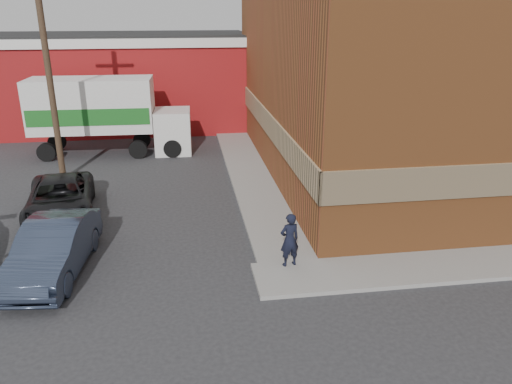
{
  "coord_description": "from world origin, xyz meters",
  "views": [
    {
      "loc": [
        -2.23,
        -12.63,
        7.0
      ],
      "look_at": [
        -0.03,
        2.11,
        1.52
      ],
      "focal_mm": 35.0,
      "sensor_mm": 36.0,
      "label": 1
    }
  ],
  "objects_px": {
    "utility_pole": "(48,68)",
    "brick_building": "(421,64)",
    "warehouse": "(120,80)",
    "sedan": "(53,249)",
    "box_truck": "(108,111)",
    "suv_a": "(60,198)",
    "man": "(290,240)"
  },
  "relations": [
    {
      "from": "sedan",
      "to": "suv_a",
      "type": "distance_m",
      "value": 4.3
    },
    {
      "from": "brick_building",
      "to": "suv_a",
      "type": "distance_m",
      "value": 16.26
    },
    {
      "from": "man",
      "to": "box_truck",
      "type": "distance_m",
      "value": 14.74
    },
    {
      "from": "brick_building",
      "to": "man",
      "type": "relative_size",
      "value": 11.54
    },
    {
      "from": "brick_building",
      "to": "sedan",
      "type": "height_order",
      "value": "brick_building"
    },
    {
      "from": "sedan",
      "to": "suv_a",
      "type": "xyz_separation_m",
      "value": [
        -0.71,
        4.24,
        -0.07
      ]
    },
    {
      "from": "sedan",
      "to": "warehouse",
      "type": "bearing_deg",
      "value": 95.97
    },
    {
      "from": "utility_pole",
      "to": "brick_building",
      "type": "bearing_deg",
      "value": -0.02
    },
    {
      "from": "warehouse",
      "to": "box_truck",
      "type": "distance_m",
      "value": 7.09
    },
    {
      "from": "brick_building",
      "to": "man",
      "type": "bearing_deg",
      "value": -130.6
    },
    {
      "from": "man",
      "to": "box_truck",
      "type": "height_order",
      "value": "box_truck"
    },
    {
      "from": "suv_a",
      "to": "box_truck",
      "type": "relative_size",
      "value": 0.62
    },
    {
      "from": "brick_building",
      "to": "man",
      "type": "xyz_separation_m",
      "value": [
        -7.92,
        -9.25,
        -3.77
      ]
    },
    {
      "from": "warehouse",
      "to": "man",
      "type": "bearing_deg",
      "value": -72.02
    },
    {
      "from": "brick_building",
      "to": "box_truck",
      "type": "relative_size",
      "value": 2.34
    },
    {
      "from": "sedan",
      "to": "suv_a",
      "type": "bearing_deg",
      "value": 105.36
    },
    {
      "from": "utility_pole",
      "to": "box_truck",
      "type": "bearing_deg",
      "value": 67.8
    },
    {
      "from": "warehouse",
      "to": "man",
      "type": "height_order",
      "value": "warehouse"
    },
    {
      "from": "warehouse",
      "to": "sedan",
      "type": "distance_m",
      "value": 19.61
    },
    {
      "from": "brick_building",
      "to": "utility_pole",
      "type": "xyz_separation_m",
      "value": [
        -16.0,
        0.0,
        0.06
      ]
    },
    {
      "from": "utility_pole",
      "to": "box_truck",
      "type": "xyz_separation_m",
      "value": [
        1.61,
        3.94,
        -2.54
      ]
    },
    {
      "from": "man",
      "to": "sedan",
      "type": "relative_size",
      "value": 0.35
    },
    {
      "from": "warehouse",
      "to": "suv_a",
      "type": "bearing_deg",
      "value": -92.53
    },
    {
      "from": "sedan",
      "to": "box_truck",
      "type": "height_order",
      "value": "box_truck"
    },
    {
      "from": "warehouse",
      "to": "utility_pole",
      "type": "xyz_separation_m",
      "value": [
        -1.5,
        -11.0,
        1.93
      ]
    },
    {
      "from": "box_truck",
      "to": "suv_a",
      "type": "bearing_deg",
      "value": -93.68
    },
    {
      "from": "man",
      "to": "suv_a",
      "type": "distance_m",
      "value": 8.8
    },
    {
      "from": "sedan",
      "to": "utility_pole",
      "type": "bearing_deg",
      "value": 106.1
    },
    {
      "from": "utility_pole",
      "to": "suv_a",
      "type": "distance_m",
      "value": 5.95
    },
    {
      "from": "utility_pole",
      "to": "suv_a",
      "type": "xyz_separation_m",
      "value": [
        0.83,
        -4.26,
        -4.07
      ]
    },
    {
      "from": "brick_building",
      "to": "warehouse",
      "type": "bearing_deg",
      "value": 142.8
    },
    {
      "from": "warehouse",
      "to": "brick_building",
      "type": "bearing_deg",
      "value": -37.2
    }
  ]
}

